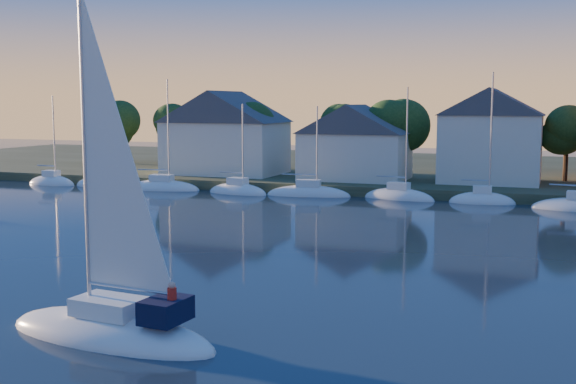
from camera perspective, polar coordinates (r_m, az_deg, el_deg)
The scene contains 8 objects.
shoreline_land at distance 95.30m, azimuth 11.65°, elevation 1.34°, with size 160.00×50.00×2.00m, color #303820.
wooden_dock at distance 72.80m, azimuth 8.84°, elevation -0.33°, with size 120.00×3.00×1.00m, color brown.
clubhouse_west at distance 85.03m, azimuth -4.95°, elevation 4.79°, with size 13.65×9.45×9.64m.
clubhouse_centre at distance 78.56m, azimuth 5.36°, elevation 4.02°, with size 11.55×8.40×8.08m.
clubhouse_east at distance 78.07m, azimuth 15.76°, elevation 4.40°, with size 10.50×8.40×9.80m.
tree_line at distance 82.71m, azimuth 11.86°, elevation 5.47°, with size 93.40×5.40×8.90m.
moored_fleet at distance 69.15m, azimuth 11.59°, elevation -0.70°, with size 95.50×2.40×12.05m.
hero_sailboat at distance 29.78m, azimuth -13.69°, elevation -10.07°, with size 10.00×4.06×15.04m.
Camera 1 is at (14.49, -18.73, 9.30)m, focal length 45.00 mm.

